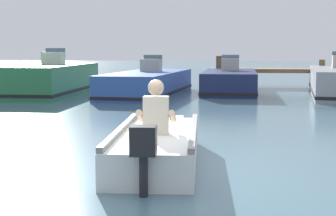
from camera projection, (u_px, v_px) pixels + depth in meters
name	position (u px, v px, depth m)	size (l,w,h in m)	color
ground_plane	(138.00, 168.00, 6.92)	(120.00, 120.00, 0.00)	slate
rowboat_with_person	(157.00, 145.00, 7.27)	(1.29, 3.72, 1.19)	white
moored_boat_green	(50.00, 80.00, 17.98)	(2.16, 5.49, 1.62)	#287042
moored_boat_blue	(148.00, 84.00, 17.80)	(2.56, 6.13, 1.38)	#2D519E
moored_boat_navy	(230.00, 82.00, 18.85)	(1.96, 5.01, 1.37)	#19234C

